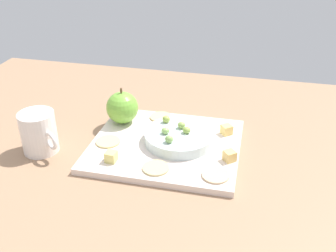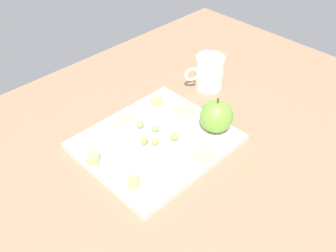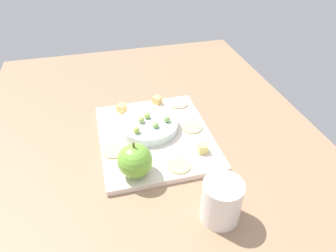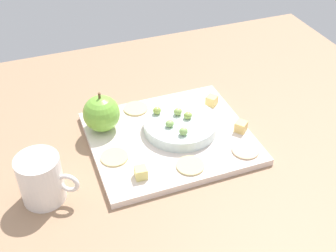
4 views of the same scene
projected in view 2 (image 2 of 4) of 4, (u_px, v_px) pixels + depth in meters
The scene contains 18 objects.
table at pixel (172, 143), 88.14cm from camera, with size 124.93×88.50×3.05cm, color #977356.
platter at pixel (156, 142), 85.23cm from camera, with size 32.02×27.79×1.44cm, color silver.
serving_dish at pixel (150, 144), 81.89cm from camera, with size 15.26×15.26×2.36cm, color silver.
apple_whole at pixel (216, 116), 85.10cm from camera, with size 7.57×7.57×7.57cm, color #72B33A.
apple_stem at pixel (218, 101), 82.29cm from camera, with size 0.50×0.50×1.20cm, color brown.
cheese_cube_0 at pixel (157, 101), 94.15cm from camera, with size 2.17×2.17×2.17cm, color #E2D371.
cheese_cube_1 at pixel (94, 159), 78.48cm from camera, with size 2.17×2.17×2.17cm, color #ECC46B.
cheese_cube_2 at pixel (133, 182), 73.58cm from camera, with size 2.17×2.17×2.17cm, color #F3CD6D.
cracker_0 at pixel (126, 120), 89.92cm from camera, with size 5.33×5.33×0.40cm, color #D4BC7F.
cracker_1 at pixel (185, 110), 92.82cm from camera, with size 5.33×5.33×0.40cm, color #D7C17E.
cracker_2 at pixel (86, 144), 83.44cm from camera, with size 5.33×5.33×0.40cm, color #D7B389.
cracker_3 at pixel (203, 155), 80.56cm from camera, with size 5.33×5.33×0.40cm, color #D9B880.
grape_0 at pixel (140, 125), 83.81cm from camera, with size 1.76×1.58×1.64cm, color #8CB760.
grape_1 at pixel (175, 137), 80.67cm from camera, with size 1.76×1.58×1.62cm, color #9DB54B.
grape_2 at pixel (156, 129), 82.91cm from camera, with size 1.76×1.58×1.42cm, color #8CB45E.
grape_3 at pixel (143, 140), 79.96cm from camera, with size 1.76×1.58×1.46cm, color #95B44D.
grape_4 at pixel (155, 141), 79.58cm from camera, with size 1.76×1.58×1.60cm, color #9DBC5C.
cup at pixel (209, 72), 100.70cm from camera, with size 9.96×7.80×9.10cm.
Camera 2 is at (-46.34, -45.65, 61.15)cm, focal length 40.45 mm.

